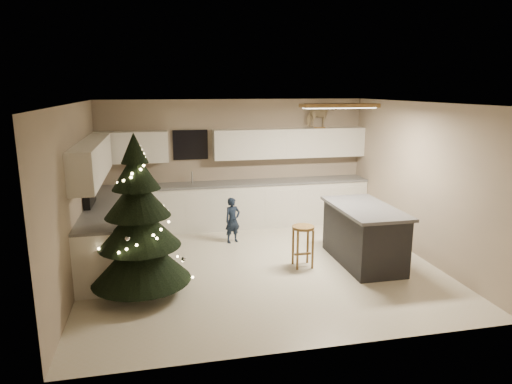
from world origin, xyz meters
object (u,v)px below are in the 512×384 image
island (364,234)px  bar_stool (303,236)px  rocking_horse (320,115)px  christmas_tree (139,230)px  toddler (233,220)px

island → bar_stool: size_ratio=2.51×
rocking_horse → christmas_tree: bearing=107.3°
island → bar_stool: island is taller
toddler → rocking_horse: size_ratio=1.32×
island → christmas_tree: bearing=-172.8°
island → toddler: bearing=143.2°
island → rocking_horse: 3.10m
bar_stool → rocking_horse: size_ratio=1.05×
toddler → rocking_horse: 2.96m
bar_stool → christmas_tree: bearing=-169.0°
toddler → rocking_horse: rocking_horse is taller
christmas_tree → toddler: (1.60, 1.90, -0.50)m
island → christmas_tree: 3.59m
island → rocking_horse: (0.11, 2.54, 1.79)m
island → christmas_tree: christmas_tree is taller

